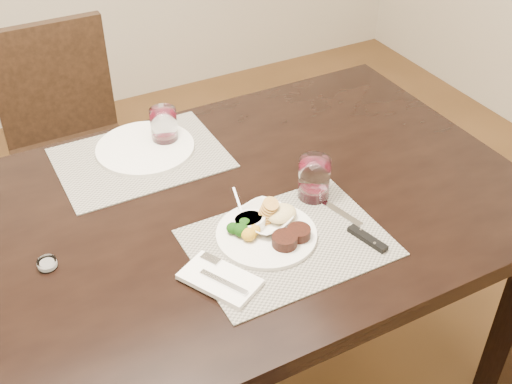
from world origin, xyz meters
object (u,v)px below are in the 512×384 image
chair_far (69,135)px  far_plate (145,148)px  steak_knife (360,232)px  cracker_bowl (264,219)px  wine_glass_near (314,180)px  dinner_plate (271,231)px

chair_far → far_plate: 0.66m
steak_knife → cracker_bowl: 0.23m
cracker_bowl → wine_glass_near: bearing=14.1°
chair_far → cracker_bowl: 1.11m
steak_knife → far_plate: steak_knife is taller
dinner_plate → cracker_bowl: bearing=72.5°
steak_knife → wine_glass_near: bearing=82.8°
cracker_bowl → dinner_plate: bearing=-96.0°
cracker_bowl → wine_glass_near: size_ratio=1.49×
chair_far → far_plate: chair_far is taller
chair_far → steak_knife: chair_far is taller
dinner_plate → wine_glass_near: wine_glass_near is taller
chair_far → steak_knife: 1.29m
chair_far → wine_glass_near: bearing=-67.3°
dinner_plate → chair_far: bearing=91.3°
cracker_bowl → chair_far: bearing=103.5°
steak_knife → cracker_bowl: cracker_bowl is taller
steak_knife → far_plate: (-0.33, 0.59, 0.00)m
steak_knife → far_plate: bearing=105.6°
dinner_plate → steak_knife: (0.19, -0.09, -0.01)m
steak_knife → far_plate: size_ratio=0.92×
dinner_plate → far_plate: dinner_plate is taller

